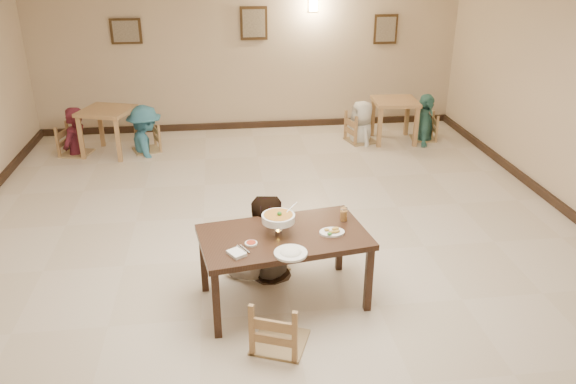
{
  "coord_description": "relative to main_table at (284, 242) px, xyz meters",
  "views": [
    {
      "loc": [
        -0.61,
        -5.67,
        3.39
      ],
      "look_at": [
        0.06,
        -0.35,
        0.98
      ],
      "focal_mm": 35.0,
      "sensor_mm": 36.0,
      "label": 1
    }
  ],
  "objects": [
    {
      "name": "floor",
      "position": [
        0.04,
        0.87,
        -0.68
      ],
      "size": [
        10.0,
        10.0,
        0.0
      ],
      "primitive_type": "plane",
      "color": "beige",
      "rests_on": "ground"
    },
    {
      "name": "wall_back",
      "position": [
        0.04,
        5.87,
        0.82
      ],
      "size": [
        10.0,
        0.0,
        10.0
      ],
      "primitive_type": "plane",
      "rotation": [
        1.57,
        0.0,
        0.0
      ],
      "color": "#CCB292",
      "rests_on": "floor"
    },
    {
      "name": "baseboard_back",
      "position": [
        0.04,
        5.84,
        -0.62
      ],
      "size": [
        8.0,
        0.06,
        0.12
      ],
      "primitive_type": "cube",
      "color": "black",
      "rests_on": "floor"
    },
    {
      "name": "picture_a",
      "position": [
        -2.16,
        5.83,
        1.22
      ],
      "size": [
        0.55,
        0.04,
        0.45
      ],
      "color": "#342212",
      "rests_on": "wall_back"
    },
    {
      "name": "picture_b",
      "position": [
        0.14,
        5.83,
        1.32
      ],
      "size": [
        0.5,
        0.04,
        0.6
      ],
      "color": "#342212",
      "rests_on": "wall_back"
    },
    {
      "name": "picture_c",
      "position": [
        2.64,
        5.83,
        1.17
      ],
      "size": [
        0.45,
        0.04,
        0.55
      ],
      "color": "#342212",
      "rests_on": "wall_back"
    },
    {
      "name": "wall_sconce",
      "position": [
        1.24,
        5.83,
        1.62
      ],
      "size": [
        0.16,
        0.05,
        0.22
      ],
      "primitive_type": "cube",
      "color": "#FFD88C",
      "rests_on": "wall_back"
    },
    {
      "name": "main_table",
      "position": [
        0.0,
        0.0,
        0.0
      ],
      "size": [
        1.75,
        1.16,
        0.76
      ],
      "rotation": [
        0.0,
        0.0,
        0.16
      ],
      "color": "#341F14",
      "rests_on": "floor"
    },
    {
      "name": "chair_far",
      "position": [
        -0.13,
        0.66,
        -0.23
      ],
      "size": [
        0.42,
        0.42,
        0.9
      ],
      "rotation": [
        0.0,
        0.0,
        0.38
      ],
      "color": "tan",
      "rests_on": "floor"
    },
    {
      "name": "chair_near",
      "position": [
        -0.12,
        -0.68,
        -0.18
      ],
      "size": [
        0.47,
        0.47,
        1.0
      ],
      "rotation": [
        0.0,
        0.0,
        2.76
      ],
      "color": "tan",
      "rests_on": "floor"
    },
    {
      "name": "main_diner",
      "position": [
        -0.17,
        0.58,
        0.23
      ],
      "size": [
        1.01,
        0.86,
        1.82
      ],
      "primitive_type": "imported",
      "rotation": [
        0.0,
        0.0,
        3.35
      ],
      "color": "gray",
      "rests_on": "floor"
    },
    {
      "name": "curry_warmer",
      "position": [
        -0.05,
        0.02,
        0.25
      ],
      "size": [
        0.36,
        0.32,
        0.29
      ],
      "color": "silver",
      "rests_on": "main_table"
    },
    {
      "name": "rice_plate_far",
      "position": [
        -0.04,
        0.29,
        0.1
      ],
      "size": [
        0.29,
        0.29,
        0.07
      ],
      "color": "white",
      "rests_on": "main_table"
    },
    {
      "name": "rice_plate_near",
      "position": [
        0.02,
        -0.39,
        0.1
      ],
      "size": [
        0.31,
        0.31,
        0.07
      ],
      "color": "white",
      "rests_on": "main_table"
    },
    {
      "name": "fried_plate",
      "position": [
        0.47,
        -0.04,
        0.1
      ],
      "size": [
        0.25,
        0.25,
        0.05
      ],
      "color": "white",
      "rests_on": "main_table"
    },
    {
      "name": "chili_dish",
      "position": [
        -0.33,
        -0.16,
        0.09
      ],
      "size": [
        0.12,
        0.12,
        0.03
      ],
      "color": "white",
      "rests_on": "main_table"
    },
    {
      "name": "napkin_cutlery",
      "position": [
        -0.47,
        -0.33,
        0.1
      ],
      "size": [
        0.22,
        0.26,
        0.03
      ],
      "color": "white",
      "rests_on": "main_table"
    },
    {
      "name": "drink_glass",
      "position": [
        0.64,
        0.22,
        0.15
      ],
      "size": [
        0.07,
        0.07,
        0.15
      ],
      "color": "white",
      "rests_on": "main_table"
    },
    {
      "name": "bg_table_left",
      "position": [
        -2.46,
        4.69,
        -0.03
      ],
      "size": [
        1.01,
        1.01,
        0.79
      ],
      "rotation": [
        0.0,
        0.0,
        -0.32
      ],
      "color": "#A87E52",
      "rests_on": "floor"
    },
    {
      "name": "bg_table_right",
      "position": [
        2.59,
        4.74,
        -0.05
      ],
      "size": [
        0.82,
        0.82,
        0.77
      ],
      "rotation": [
        0.0,
        0.0,
        -0.07
      ],
      "color": "#A87E52",
      "rests_on": "floor"
    },
    {
      "name": "bg_chair_ll",
      "position": [
        -3.05,
        4.73,
        -0.19
      ],
      "size": [
        0.47,
        0.47,
        0.99
      ],
      "rotation": [
        0.0,
        0.0,
        1.33
      ],
      "color": "tan",
      "rests_on": "floor"
    },
    {
      "name": "bg_chair_lr",
      "position": [
        -1.87,
        4.76,
        -0.22
      ],
      "size": [
        0.44,
        0.44,
        0.93
      ],
      "rotation": [
        0.0,
        0.0,
        -1.24
      ],
      "color": "tan",
      "rests_on": "floor"
    },
    {
      "name": "bg_chair_rl",
      "position": [
        2.0,
        4.78,
        -0.16
      ],
      "size": [
        0.49,
        0.49,
        1.04
      ],
      "rotation": [
        0.0,
        0.0,
        1.82
      ],
      "color": "tan",
      "rests_on": "floor"
    },
    {
      "name": "bg_chair_rr",
      "position": [
        3.18,
        4.76,
        -0.22
      ],
      "size": [
        0.43,
        0.43,
        0.92
      ],
      "rotation": [
        0.0,
        0.0,
        -1.71
      ],
      "color": "tan",
      "rests_on": "floor"
    },
    {
      "name": "bg_diner_a",
      "position": [
        -3.05,
        4.73,
        0.15
      ],
      "size": [
        0.57,
        0.7,
        1.66
      ],
      "primitive_type": "imported",
      "rotation": [
        0.0,
        0.0,
        4.4
      ],
      "color": "#501724",
      "rests_on": "floor"
    },
    {
      "name": "bg_diner_b",
      "position": [
        -1.87,
        4.76,
        0.13
      ],
      "size": [
        0.93,
        1.19,
        1.62
      ],
      "primitive_type": "imported",
      "rotation": [
        0.0,
        0.0,
        1.92
      ],
      "color": "teal",
      "rests_on": "floor"
    },
    {
      "name": "bg_diner_c",
      "position": [
        2.0,
        4.78,
        0.08
      ],
      "size": [
        0.58,
        0.8,
        1.52
      ],
      "primitive_type": "imported",
      "rotation": [
        0.0,
        0.0,
        4.85
      ],
      "color": "silver",
      "rests_on": "floor"
    },
    {
      "name": "bg_diner_d",
      "position": [
        3.18,
        4.76,
        0.17
      ],
      "size": [
        0.69,
        1.08,
        1.71
      ],
      "primitive_type": "imported",
      "rotation": [
        0.0,
        0.0,
        1.28
      ],
      "color": "teal",
      "rests_on": "floor"
    }
  ]
}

